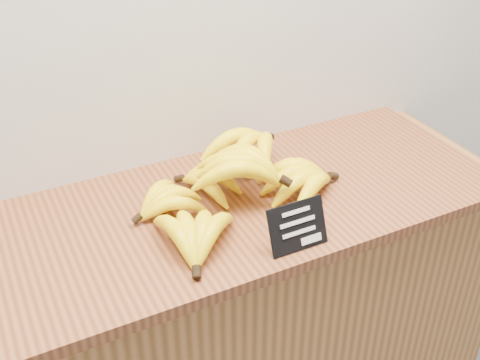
% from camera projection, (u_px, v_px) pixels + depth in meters
% --- Properties ---
extents(counter, '(1.47, 0.50, 0.90)m').
position_uv_depth(counter, '(232.00, 341.00, 1.70)').
color(counter, '#A76D35').
rests_on(counter, ground).
extents(counter_top, '(1.33, 0.54, 0.03)m').
position_uv_depth(counter_top, '(231.00, 207.00, 1.45)').
color(counter_top, brown).
rests_on(counter_top, counter).
extents(chalkboard_sign, '(0.13, 0.04, 0.10)m').
position_uv_depth(chalkboard_sign, '(298.00, 227.00, 1.27)').
color(chalkboard_sign, black).
rests_on(chalkboard_sign, counter_top).
extents(banana_pile, '(0.56, 0.39, 0.13)m').
position_uv_depth(banana_pile, '(232.00, 183.00, 1.41)').
color(banana_pile, '#FFE70A').
rests_on(banana_pile, counter_top).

